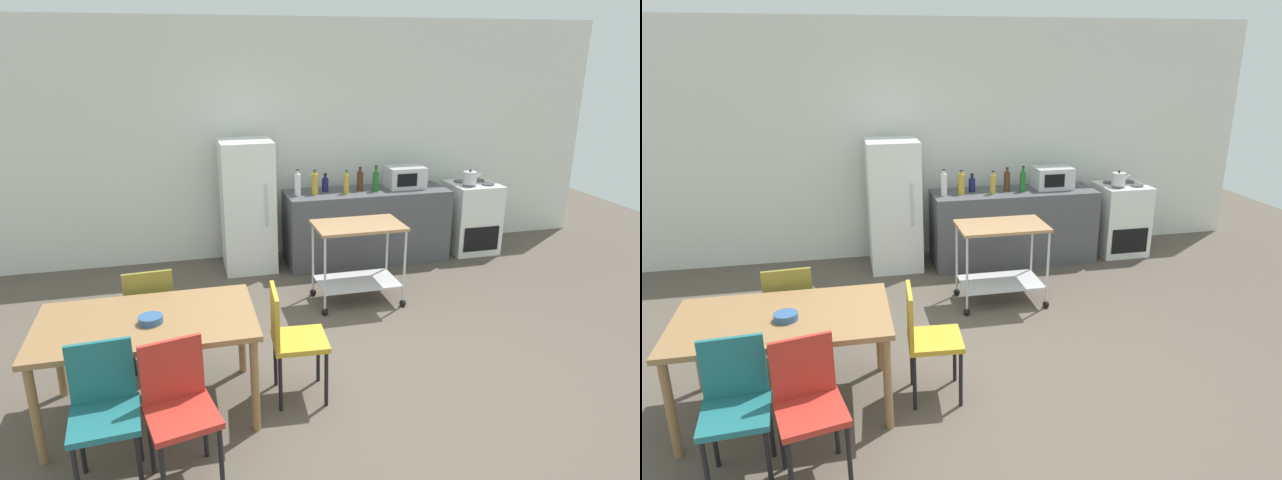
% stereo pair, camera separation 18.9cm
% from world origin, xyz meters
% --- Properties ---
extents(ground_plane, '(12.00, 12.00, 0.00)m').
position_xyz_m(ground_plane, '(0.00, 0.00, 0.00)').
color(ground_plane, brown).
extents(back_wall, '(8.40, 0.12, 2.90)m').
position_xyz_m(back_wall, '(0.00, 3.20, 1.45)').
color(back_wall, silver).
rests_on(back_wall, ground_plane).
extents(kitchen_counter, '(2.00, 0.64, 0.90)m').
position_xyz_m(kitchen_counter, '(0.90, 2.60, 0.45)').
color(kitchen_counter, '#4C4C51').
rests_on(kitchen_counter, ground_plane).
extents(dining_table, '(1.50, 0.90, 0.75)m').
position_xyz_m(dining_table, '(-1.61, -0.02, 0.67)').
color(dining_table, olive).
rests_on(dining_table, ground_plane).
extents(chair_olive, '(0.43, 0.43, 0.89)m').
position_xyz_m(chair_olive, '(-1.62, 0.63, 0.52)').
color(chair_olive, olive).
rests_on(chair_olive, ground_plane).
extents(chair_teal, '(0.43, 0.43, 0.89)m').
position_xyz_m(chair_teal, '(-1.85, -0.67, 0.52)').
color(chair_teal, '#1E666B').
rests_on(chair_teal, ground_plane).
extents(chair_red, '(0.48, 0.48, 0.89)m').
position_xyz_m(chair_red, '(-1.42, -0.75, 0.52)').
color(chair_red, '#B72D23').
rests_on(chair_red, ground_plane).
extents(chair_mustard, '(0.43, 0.43, 0.89)m').
position_xyz_m(chair_mustard, '(-0.60, -0.08, 0.52)').
color(chair_mustard, gold).
rests_on(chair_mustard, ground_plane).
extents(stove_oven, '(0.60, 0.61, 0.92)m').
position_xyz_m(stove_oven, '(2.35, 2.62, 0.45)').
color(stove_oven, white).
rests_on(stove_oven, ground_plane).
extents(refrigerator, '(0.60, 0.63, 1.55)m').
position_xyz_m(refrigerator, '(-0.55, 2.70, 0.78)').
color(refrigerator, white).
rests_on(refrigerator, ground_plane).
extents(kitchen_cart, '(0.91, 0.57, 0.85)m').
position_xyz_m(kitchen_cart, '(0.42, 1.45, 0.57)').
color(kitchen_cart, '#A37A51').
rests_on(kitchen_cart, ground_plane).
extents(bottle_olive_oil, '(0.07, 0.07, 0.31)m').
position_xyz_m(bottle_olive_oil, '(0.03, 2.57, 1.03)').
color(bottle_olive_oil, silver).
rests_on(bottle_olive_oil, kitchen_counter).
extents(bottle_soy_sauce, '(0.08, 0.08, 0.29)m').
position_xyz_m(bottle_soy_sauce, '(0.24, 2.58, 1.03)').
color(bottle_soy_sauce, gold).
rests_on(bottle_soy_sauce, kitchen_counter).
extents(bottle_sparkling_water, '(0.08, 0.08, 0.22)m').
position_xyz_m(bottle_sparkling_water, '(0.39, 2.68, 0.99)').
color(bottle_sparkling_water, navy).
rests_on(bottle_sparkling_water, kitchen_counter).
extents(bottle_vinegar, '(0.06, 0.06, 0.28)m').
position_xyz_m(bottle_vinegar, '(0.61, 2.51, 1.02)').
color(bottle_vinegar, gold).
rests_on(bottle_vinegar, kitchen_counter).
extents(bottle_wine, '(0.07, 0.07, 0.29)m').
position_xyz_m(bottle_wine, '(0.81, 2.62, 1.02)').
color(bottle_wine, '#4C2D19').
rests_on(bottle_wine, kitchen_counter).
extents(bottle_sesame_oil, '(0.07, 0.07, 0.31)m').
position_xyz_m(bottle_sesame_oil, '(0.99, 2.54, 1.03)').
color(bottle_sesame_oil, '#1E6628').
rests_on(bottle_sesame_oil, kitchen_counter).
extents(microwave, '(0.46, 0.35, 0.26)m').
position_xyz_m(microwave, '(1.41, 2.65, 1.03)').
color(microwave, silver).
rests_on(microwave, kitchen_counter).
extents(fruit_bowl, '(0.16, 0.16, 0.05)m').
position_xyz_m(fruit_bowl, '(-1.58, -0.09, 0.78)').
color(fruit_bowl, '#33598C').
rests_on(fruit_bowl, dining_table).
extents(kettle, '(0.24, 0.17, 0.19)m').
position_xyz_m(kettle, '(2.23, 2.52, 1.00)').
color(kettle, silver).
rests_on(kettle, stove_oven).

